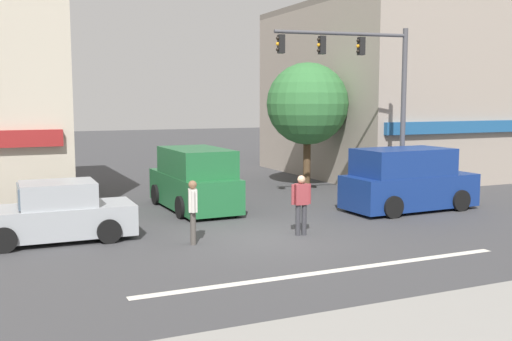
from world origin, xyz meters
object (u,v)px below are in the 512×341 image
object	(u,v)px
sedan_crossing_leftbound	(55,214)
pedestrian_mid_crossing	(301,201)
traffic_light_mast	(370,83)
van_approaching_near	(194,180)
van_crossing_rightbound	(407,181)
pedestrian_far_side	(193,208)
street_tree	(307,104)

from	to	relation	value
sedan_crossing_leftbound	pedestrian_mid_crossing	distance (m)	6.61
traffic_light_mast	van_approaching_near	distance (m)	6.91
van_crossing_rightbound	pedestrian_mid_crossing	world-z (taller)	van_crossing_rightbound
van_crossing_rightbound	pedestrian_far_side	distance (m)	8.31
traffic_light_mast	pedestrian_mid_crossing	size ratio (longest dim) A/B	3.71
traffic_light_mast	pedestrian_mid_crossing	distance (m)	6.27
pedestrian_mid_crossing	pedestrian_far_side	bearing A→B (deg)	175.37
street_tree	van_crossing_rightbound	distance (m)	6.76
traffic_light_mast	van_crossing_rightbound	world-z (taller)	traffic_light_mast
pedestrian_mid_crossing	traffic_light_mast	bearing A→B (deg)	35.16
sedan_crossing_leftbound	van_approaching_near	size ratio (longest dim) A/B	0.89
street_tree	van_approaching_near	bearing A→B (deg)	-152.74
street_tree	pedestrian_mid_crossing	distance (m)	9.72
sedan_crossing_leftbound	pedestrian_mid_crossing	bearing A→B (deg)	-18.41
street_tree	traffic_light_mast	bearing A→B (deg)	-93.89
sedan_crossing_leftbound	van_approaching_near	world-z (taller)	van_approaching_near
street_tree	sedan_crossing_leftbound	distance (m)	12.81
van_crossing_rightbound	pedestrian_mid_crossing	distance (m)	5.43
traffic_light_mast	pedestrian_far_side	size ratio (longest dim) A/B	3.71
van_crossing_rightbound	pedestrian_far_side	size ratio (longest dim) A/B	2.79
van_crossing_rightbound	street_tree	bearing A→B (deg)	93.89
sedan_crossing_leftbound	pedestrian_mid_crossing	xyz separation A→B (m)	(6.27, -2.09, 0.24)
traffic_light_mast	pedestrian_far_side	world-z (taller)	traffic_light_mast
van_approaching_near	pedestrian_far_side	world-z (taller)	van_approaching_near
street_tree	van_approaching_near	world-z (taller)	street_tree
sedan_crossing_leftbound	pedestrian_far_side	xyz separation A→B (m)	(3.22, -1.84, 0.24)
van_crossing_rightbound	pedestrian_far_side	bearing A→B (deg)	-168.75
street_tree	pedestrian_mid_crossing	bearing A→B (deg)	-119.95
street_tree	van_crossing_rightbound	xyz separation A→B (m)	(0.43, -6.24, -2.55)
van_crossing_rightbound	van_approaching_near	bearing A→B (deg)	154.70
pedestrian_far_side	pedestrian_mid_crossing	bearing A→B (deg)	-4.63
sedan_crossing_leftbound	van_crossing_rightbound	xyz separation A→B (m)	(11.36, -0.22, 0.29)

